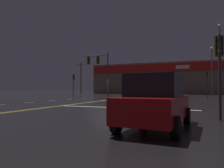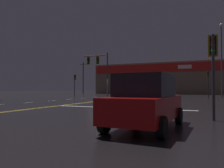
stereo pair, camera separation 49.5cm
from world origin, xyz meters
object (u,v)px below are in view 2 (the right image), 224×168
traffic_signal_corner_northwest (75,80)px  parked_car (146,101)px  streetlight_far_right (221,51)px  traffic_signal_corner_northeast (208,78)px  streetlight_far_median (214,64)px  traffic_signal_median (98,65)px  traffic_signal_corner_southeast (213,57)px

traffic_signal_corner_northwest → parked_car: (20.25, -26.61, -2.01)m
streetlight_far_right → parked_car: size_ratio=2.66×
traffic_signal_corner_northeast → streetlight_far_median: size_ratio=0.43×
streetlight_far_right → streetlight_far_median: (-0.89, 6.19, -1.33)m
traffic_signal_median → traffic_signal_corner_northwest: bearing=133.3°
traffic_signal_corner_northwest → traffic_signal_corner_southeast: bearing=-46.4°
traffic_signal_median → traffic_signal_corner_southeast: traffic_signal_median is taller
traffic_signal_median → parked_car: 18.85m
traffic_signal_median → streetlight_far_right: streetlight_far_right is taller
traffic_signal_median → traffic_signal_corner_northeast: bearing=43.1°
traffic_signal_corner_northwest → streetlight_far_right: streetlight_far_right is taller
traffic_signal_median → traffic_signal_corner_northwest: (-10.32, 10.93, -1.30)m
traffic_signal_corner_northwest → streetlight_far_median: (23.64, 10.01, 2.95)m
traffic_signal_corner_southeast → parked_car: 4.18m
traffic_signal_corner_southeast → traffic_signal_corner_northeast: bearing=89.9°
streetlight_far_median → traffic_signal_corner_northwest: bearing=-157.0°
traffic_signal_corner_northeast → traffic_signal_corner_southeast: bearing=-90.1°
traffic_signal_median → streetlight_far_right: bearing=46.1°
traffic_signal_corner_northeast → parked_car: (-2.31, -27.12, -1.99)m
traffic_signal_corner_northeast → streetlight_far_median: bearing=83.5°
streetlight_far_right → streetlight_far_median: 6.39m
traffic_signal_median → streetlight_far_right: size_ratio=0.48×
parked_car → traffic_signal_median: bearing=122.4°
traffic_signal_median → streetlight_far_right: 20.69m
traffic_signal_corner_southeast → streetlight_far_median: streetlight_far_median is taller
traffic_signal_median → traffic_signal_corner_southeast: 17.66m
traffic_signal_corner_southeast → traffic_signal_corner_northeast: 24.13m
traffic_signal_corner_northwest → traffic_signal_corner_northeast: bearing=1.3°
traffic_signal_median → streetlight_far_right: (14.21, 14.75, 2.98)m
streetlight_far_right → traffic_signal_corner_northwest: bearing=-171.2°
traffic_signal_corner_northwest → traffic_signal_corner_northeast: 22.56m
streetlight_far_median → traffic_signal_median: bearing=-122.5°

